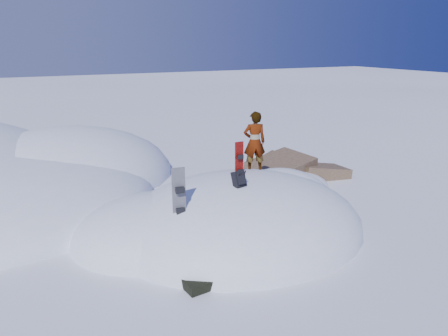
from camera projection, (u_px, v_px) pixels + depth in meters
name	position (u px, v px, depth m)	size (l,w,h in m)	color
ground	(240.00, 230.00, 11.96)	(120.00, 120.00, 0.00)	white
snow_mound	(230.00, 228.00, 12.09)	(8.00, 6.00, 3.00)	white
rock_outcrop	(289.00, 181.00, 16.14)	(4.68, 4.41, 1.68)	brown
snowboard_red	(239.00, 166.00, 12.33)	(0.26, 0.14, 1.41)	#BB1009
snowboard_dark	(180.00, 202.00, 10.13)	(0.33, 0.22, 1.70)	black
backpack	(239.00, 179.00, 10.96)	(0.33, 0.40, 0.49)	black
gear_pile	(203.00, 281.00, 9.19)	(0.95, 0.72, 0.25)	black
person	(254.00, 142.00, 12.68)	(0.66, 0.43, 1.80)	slate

